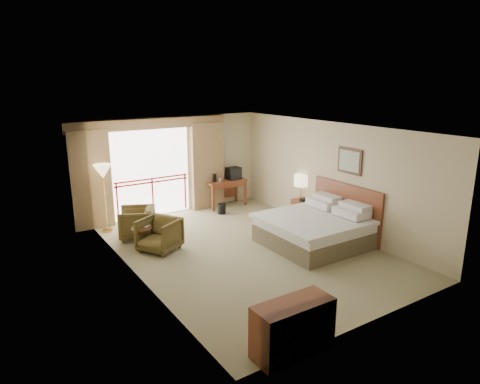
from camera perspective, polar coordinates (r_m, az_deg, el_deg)
floor at (r=9.64m, az=0.85°, el=-7.66°), size 7.00×7.00×0.00m
ceiling at (r=8.96m, az=0.91°, el=8.50°), size 7.00×7.00×0.00m
wall_back at (r=12.20m, az=-8.32°, el=3.64°), size 5.00×0.00×5.00m
wall_front at (r=6.73m, az=17.80°, el=-6.26°), size 5.00×0.00×5.00m
wall_left at (r=8.14m, az=-13.93°, el=-2.31°), size 0.00×7.00×7.00m
wall_right at (r=10.76m, az=12.02°, el=1.96°), size 0.00×7.00×7.00m
balcony_door at (r=11.91m, az=-11.75°, el=2.47°), size 2.40×0.00×2.40m
balcony_railing at (r=11.98m, az=-11.62°, el=0.64°), size 2.09×0.03×1.02m
curtain_left at (r=11.30m, az=-19.31°, el=1.54°), size 1.00×0.26×2.50m
curtain_right at (r=12.46m, az=-4.46°, el=3.51°), size 1.00×0.26×2.50m
valance at (r=11.61m, az=-11.92°, el=8.90°), size 4.40×0.22×0.28m
hvac_vent at (r=12.61m, az=-3.01°, el=8.74°), size 0.50×0.04×0.50m
bed at (r=9.94m, az=10.02°, el=-4.85°), size 2.13×2.06×0.97m
headboard at (r=10.51m, az=13.95°, el=-2.41°), size 0.06×2.10×1.30m
framed_art at (r=10.24m, az=14.41°, el=4.03°), size 0.04×0.72×0.60m
nightstand at (r=11.67m, az=8.17°, el=-2.33°), size 0.41×0.48×0.55m
table_lamp at (r=11.50m, az=8.15°, el=1.49°), size 0.37×0.37×0.66m
phone at (r=11.44m, az=8.53°, el=-1.03°), size 0.20×0.16×0.09m
desk at (r=12.71m, az=-2.13°, el=0.86°), size 1.22×0.59×0.80m
tv at (r=12.73m, az=-0.85°, el=2.52°), size 0.40×0.32×0.36m
coffee_maker at (r=12.43m, az=-3.40°, el=1.89°), size 0.13×0.13×0.23m
cup at (r=12.47m, az=-2.69°, el=1.62°), size 0.08×0.08×0.09m
wastebasket at (r=12.07m, az=-2.45°, el=-2.24°), size 0.25×0.25×0.29m
armchair_far at (r=10.61m, az=-13.44°, el=-5.93°), size 1.08×1.07×0.75m
armchair_near at (r=9.76m, az=-10.61°, el=-7.64°), size 1.10×1.09×0.74m
side_table at (r=9.80m, az=-12.94°, el=-5.53°), size 0.46×0.46×0.50m
book at (r=9.75m, az=-13.00°, el=-4.65°), size 0.30×0.31×0.02m
floor_lamp at (r=10.86m, az=-17.84°, el=2.29°), size 0.43×0.43×1.70m
dresser at (r=6.19m, az=7.09°, el=-17.57°), size 1.16×0.49×0.77m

